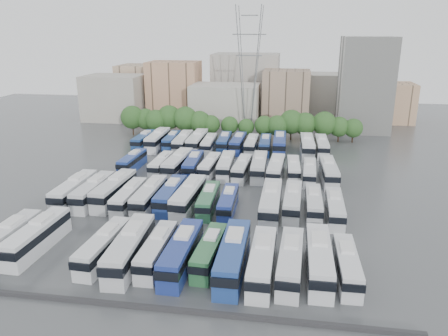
% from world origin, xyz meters
% --- Properties ---
extents(ground, '(220.00, 220.00, 0.00)m').
position_xyz_m(ground, '(0.00, 0.00, 0.00)').
color(ground, '#424447').
rests_on(ground, ground).
extents(parapet, '(56.00, 0.50, 0.50)m').
position_xyz_m(parapet, '(0.00, -33.00, 0.25)').
color(parapet, '#2D2D30').
rests_on(parapet, ground).
extents(tree_line, '(64.33, 7.70, 8.30)m').
position_xyz_m(tree_line, '(-2.07, 42.18, 4.48)').
color(tree_line, black).
rests_on(tree_line, ground).
extents(city_buildings, '(102.00, 35.00, 20.00)m').
position_xyz_m(city_buildings, '(-7.46, 71.86, 7.87)').
color(city_buildings, '#9E998E').
rests_on(city_buildings, ground).
extents(apartment_tower, '(14.00, 14.00, 26.00)m').
position_xyz_m(apartment_tower, '(34.00, 58.00, 13.00)').
color(apartment_tower, silver).
rests_on(apartment_tower, ground).
extents(electricity_pylon, '(9.00, 6.91, 33.83)m').
position_xyz_m(electricity_pylon, '(2.00, 50.00, 18.66)').
color(electricity_pylon, slate).
rests_on(electricity_pylon, ground).
extents(bus_r0_s0, '(2.80, 12.77, 4.01)m').
position_xyz_m(bus_r0_s0, '(-21.49, -24.26, 1.97)').
color(bus_r0_s0, silver).
rests_on(bus_r0_s0, ground).
extents(bus_r0_s1, '(3.03, 12.91, 4.03)m').
position_xyz_m(bus_r0_s1, '(-18.10, -22.86, 1.98)').
color(bus_r0_s1, silver).
rests_on(bus_r0_s1, ground).
extents(bus_r0_s4, '(3.13, 12.02, 3.74)m').
position_xyz_m(bus_r0_s4, '(-8.40, -23.81, 1.84)').
color(bus_r0_s4, silver).
rests_on(bus_r0_s4, ground).
extents(bus_r0_s5, '(3.64, 13.73, 4.27)m').
position_xyz_m(bus_r0_s5, '(-4.82, -24.16, 2.09)').
color(bus_r0_s5, silver).
rests_on(bus_r0_s5, ground).
extents(bus_r0_s6, '(2.57, 11.55, 3.62)m').
position_xyz_m(bus_r0_s6, '(-1.51, -23.59, 1.78)').
color(bus_r0_s6, silver).
rests_on(bus_r0_s6, ground).
extents(bus_r0_s7, '(2.92, 12.92, 4.05)m').
position_xyz_m(bus_r0_s7, '(1.72, -24.03, 1.99)').
color(bus_r0_s7, navy).
rests_on(bus_r0_s7, ground).
extents(bus_r0_s8, '(2.94, 11.21, 3.49)m').
position_xyz_m(bus_r0_s8, '(4.99, -22.74, 1.71)').
color(bus_r0_s8, '#2C683A').
rests_on(bus_r0_s8, ground).
extents(bus_r0_s9, '(3.07, 13.72, 4.30)m').
position_xyz_m(bus_r0_s9, '(8.09, -24.08, 2.11)').
color(bus_r0_s9, navy).
rests_on(bus_r0_s9, ground).
extents(bus_r0_s10, '(2.86, 12.68, 3.97)m').
position_xyz_m(bus_r0_s10, '(11.61, -24.57, 1.95)').
color(bus_r0_s10, silver).
rests_on(bus_r0_s10, ground).
extents(bus_r0_s11, '(3.24, 12.51, 3.89)m').
position_xyz_m(bus_r0_s11, '(14.92, -23.99, 1.91)').
color(bus_r0_s11, silver).
rests_on(bus_r0_s11, ground).
extents(bus_r0_s12, '(2.89, 13.11, 4.11)m').
position_xyz_m(bus_r0_s12, '(18.26, -23.17, 2.02)').
color(bus_r0_s12, silver).
rests_on(bus_r0_s12, ground).
extents(bus_r0_s13, '(2.58, 11.16, 3.49)m').
position_xyz_m(bus_r0_s13, '(21.46, -23.47, 1.71)').
color(bus_r0_s13, silver).
rests_on(bus_r0_s13, ground).
extents(bus_r1_s0, '(2.98, 13.07, 4.09)m').
position_xyz_m(bus_r1_s0, '(-21.47, -6.04, 2.01)').
color(bus_r1_s0, silver).
rests_on(bus_r1_s0, ground).
extents(bus_r1_s1, '(2.80, 12.68, 3.98)m').
position_xyz_m(bus_r1_s1, '(-18.16, -5.85, 1.95)').
color(bus_r1_s1, silver).
rests_on(bus_r1_s1, ground).
extents(bus_r1_s2, '(3.38, 13.39, 4.17)m').
position_xyz_m(bus_r1_s2, '(-14.86, -4.91, 2.05)').
color(bus_r1_s2, silver).
rests_on(bus_r1_s2, ground).
extents(bus_r1_s3, '(2.56, 11.62, 3.64)m').
position_xyz_m(bus_r1_s3, '(-11.45, -6.99, 1.79)').
color(bus_r1_s3, silver).
rests_on(bus_r1_s3, ground).
extents(bus_r1_s4, '(2.72, 12.46, 3.91)m').
position_xyz_m(bus_r1_s4, '(-8.22, -6.31, 1.92)').
color(bus_r1_s4, silver).
rests_on(bus_r1_s4, ground).
extents(bus_r1_s5, '(2.75, 12.23, 3.83)m').
position_xyz_m(bus_r1_s5, '(-4.91, -5.28, 1.88)').
color(bus_r1_s5, navy).
rests_on(bus_r1_s5, ground).
extents(bus_r1_s6, '(3.42, 13.26, 4.13)m').
position_xyz_m(bus_r1_s6, '(-1.74, -5.86, 2.03)').
color(bus_r1_s6, silver).
rests_on(bus_r1_s6, ground).
extents(bus_r1_s7, '(2.74, 11.13, 3.47)m').
position_xyz_m(bus_r1_s7, '(1.58, -6.09, 1.70)').
color(bus_r1_s7, '#2B6641').
rests_on(bus_r1_s7, ground).
extents(bus_r1_s8, '(2.58, 10.82, 3.38)m').
position_xyz_m(bus_r1_s8, '(4.86, -6.39, 1.66)').
color(bus_r1_s8, navy).
rests_on(bus_r1_s8, ground).
extents(bus_r1_s10, '(3.04, 13.65, 4.28)m').
position_xyz_m(bus_r1_s10, '(11.64, -6.51, 2.10)').
color(bus_r1_s10, silver).
rests_on(bus_r1_s10, ground).
extents(bus_r1_s11, '(3.06, 12.19, 3.80)m').
position_xyz_m(bus_r1_s11, '(14.99, -4.95, 1.86)').
color(bus_r1_s11, silver).
rests_on(bus_r1_s11, ground).
extents(bus_r1_s12, '(2.49, 11.26, 3.53)m').
position_xyz_m(bus_r1_s12, '(18.29, -5.04, 1.73)').
color(bus_r1_s12, silver).
rests_on(bus_r1_s12, ground).
extents(bus_r1_s13, '(2.64, 11.42, 3.57)m').
position_xyz_m(bus_r1_s13, '(21.44, -6.47, 1.75)').
color(bus_r1_s13, silver).
rests_on(bus_r1_s13, ground).
extents(bus_r2_s1, '(2.79, 11.25, 3.51)m').
position_xyz_m(bus_r2_s1, '(-18.11, 12.46, 1.72)').
color(bus_r2_s1, navy).
rests_on(bus_r2_s1, ground).
extents(bus_r2_s3, '(2.55, 11.02, 3.45)m').
position_xyz_m(bus_r2_s3, '(-11.58, 11.56, 1.69)').
color(bus_r2_s3, silver).
rests_on(bus_r2_s3, ground).
extents(bus_r2_s4, '(3.47, 13.30, 4.14)m').
position_xyz_m(bus_r2_s4, '(-8.13, 11.44, 2.03)').
color(bus_r2_s4, silver).
rests_on(bus_r2_s4, ground).
extents(bus_r2_s5, '(3.10, 11.95, 3.72)m').
position_xyz_m(bus_r2_s5, '(-5.05, 11.97, 1.83)').
color(bus_r2_s5, navy).
rests_on(bus_r2_s5, ground).
extents(bus_r2_s6, '(2.96, 11.39, 3.54)m').
position_xyz_m(bus_r2_s6, '(-1.58, 11.75, 1.74)').
color(bus_r2_s6, silver).
rests_on(bus_r2_s6, ground).
extents(bus_r2_s7, '(3.08, 12.12, 3.78)m').
position_xyz_m(bus_r2_s7, '(1.62, 12.31, 1.85)').
color(bus_r2_s7, silver).
rests_on(bus_r2_s7, ground).
extents(bus_r2_s8, '(3.04, 11.57, 3.60)m').
position_xyz_m(bus_r2_s8, '(4.99, 11.14, 1.77)').
color(bus_r2_s8, silver).
rests_on(bus_r2_s8, ground).
extents(bus_r2_s9, '(3.00, 12.71, 3.97)m').
position_xyz_m(bus_r2_s9, '(8.26, 12.34, 1.95)').
color(bus_r2_s9, silver).
rests_on(bus_r2_s9, ground).
extents(bus_r2_s10, '(3.23, 12.37, 3.85)m').
position_xyz_m(bus_r2_s10, '(11.63, 11.28, 1.89)').
color(bus_r2_s10, silver).
rests_on(bus_r2_s10, ground).
extents(bus_r2_s11, '(2.79, 11.02, 3.43)m').
position_xyz_m(bus_r2_s11, '(15.00, 12.59, 1.68)').
color(bus_r2_s11, white).
rests_on(bus_r2_s11, ground).
extents(bus_r2_s12, '(2.76, 11.09, 3.46)m').
position_xyz_m(bus_r2_s12, '(18.08, 11.05, 1.70)').
color(bus_r2_s12, silver).
rests_on(bus_r2_s12, ground).
extents(bus_r2_s13, '(3.30, 12.80, 3.98)m').
position_xyz_m(bus_r2_s13, '(21.68, 11.14, 1.96)').
color(bus_r2_s13, silver).
rests_on(bus_r2_s13, ground).
extents(bus_r3_s0, '(2.86, 11.75, 3.67)m').
position_xyz_m(bus_r3_s0, '(-21.56, 29.86, 1.80)').
color(bus_r3_s0, navy).
rests_on(bus_r3_s0, ground).
extents(bus_r3_s1, '(3.12, 13.57, 4.25)m').
position_xyz_m(bus_r3_s1, '(-18.02, 29.88, 2.08)').
color(bus_r3_s1, white).
rests_on(bus_r3_s1, ground).
extents(bus_r3_s2, '(2.89, 11.43, 3.56)m').
position_xyz_m(bus_r3_s2, '(-14.69, 30.54, 1.75)').
color(bus_r3_s2, navy).
rests_on(bus_r3_s2, ground).
extents(bus_r3_s3, '(3.20, 12.85, 4.00)m').
position_xyz_m(bus_r3_s3, '(-11.48, 29.02, 1.97)').
color(bus_r3_s3, silver).
rests_on(bus_r3_s3, ground).
extents(bus_r3_s4, '(2.97, 13.47, 4.22)m').
position_xyz_m(bus_r3_s4, '(-8.14, 29.94, 2.07)').
color(bus_r3_s4, silver).
rests_on(bus_r3_s4, ground).
extents(bus_r3_s5, '(2.83, 11.46, 3.58)m').
position_xyz_m(bus_r3_s5, '(-5.09, 28.89, 1.76)').
color(bus_r3_s5, silver).
rests_on(bus_r3_s5, ground).
extents(bus_r3_s6, '(3.00, 11.80, 3.67)m').
position_xyz_m(bus_r3_s6, '(-1.69, 30.96, 1.80)').
color(bus_r3_s6, navy).
rests_on(bus_r3_s6, ground).
extents(bus_r3_s7, '(2.96, 11.95, 3.73)m').
position_xyz_m(bus_r3_s7, '(1.73, 30.66, 1.83)').
color(bus_r3_s7, navy).
rests_on(bus_r3_s7, ground).
extents(bus_r3_s8, '(2.57, 11.32, 3.54)m').
position_xyz_m(bus_r3_s8, '(5.01, 29.94, 1.74)').
color(bus_r3_s8, silver).
rests_on(bus_r3_s8, ground).
extents(bus_r3_s9, '(2.72, 11.51, 3.60)m').
position_xyz_m(bus_r3_s9, '(8.24, 30.40, 1.77)').
color(bus_r3_s9, navy).
rests_on(bus_r3_s9, ground).
extents(bus_r3_s10, '(3.13, 13.42, 4.20)m').
position_xyz_m(bus_r3_s10, '(11.61, 30.79, 2.06)').
color(bus_r3_s10, navy).
rests_on(bus_r3_s10, ground).
extents(bus_r3_s12, '(3.28, 13.50, 4.21)m').
position_xyz_m(bus_r3_s12, '(18.04, 29.60, 2.07)').
color(bus_r3_s12, silver).
rests_on(bus_r3_s12, ground).
extents(bus_r3_s13, '(2.89, 12.30, 3.84)m').
position_xyz_m(bus_r3_s13, '(21.43, 30.81, 1.89)').
color(bus_r3_s13, silver).
rests_on(bus_r3_s13, ground).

